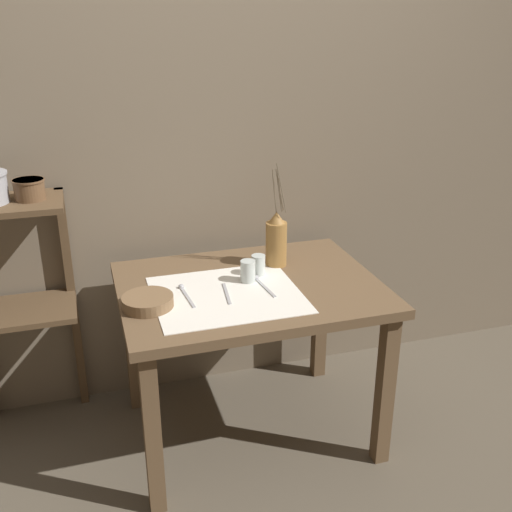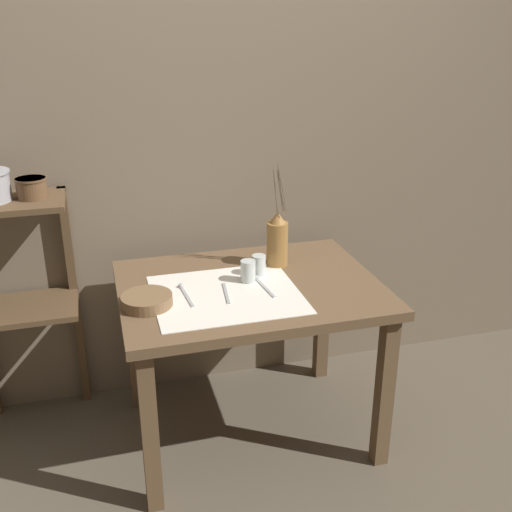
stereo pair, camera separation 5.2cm
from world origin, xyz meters
The scene contains 13 objects.
ground_plane centered at (0.00, 0.00, 0.00)m, with size 12.00×12.00×0.00m, color brown.
stone_wall_back centered at (0.00, 0.51, 1.20)m, with size 7.00×0.06×2.40m.
wooden_table centered at (0.00, 0.00, 0.62)m, with size 1.05×0.79×0.72m.
wooden_shelf_unit centered at (-0.90, 0.34, 0.73)m, with size 0.44×0.31×1.06m.
linen_cloth centered at (-0.11, -0.07, 0.72)m, with size 0.57×0.50×0.00m.
pitcher_with_flowers centered at (0.17, 0.16, 0.83)m, with size 0.09×0.09×0.45m.
wooden_bowl centered at (-0.42, -0.09, 0.74)m, with size 0.19×0.19×0.04m.
glass_tumbler_near centered at (0.00, 0.02, 0.77)m, with size 0.06×0.06×0.09m.
glass_tumbler_far centered at (0.06, 0.08, 0.76)m, with size 0.06×0.06×0.08m.
spoon_outer centered at (-0.27, 0.00, 0.73)m, with size 0.03×0.20×0.02m.
fork_inner centered at (-0.11, -0.07, 0.72)m, with size 0.03×0.19×0.00m.
spoon_inner centered at (0.04, 0.00, 0.73)m, with size 0.04×0.20×0.02m.
metal_pot_small centered at (-0.80, 0.30, 1.10)m, with size 0.12×0.12×0.08m.
Camera 2 is at (-0.57, -2.12, 1.73)m, focal length 42.00 mm.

